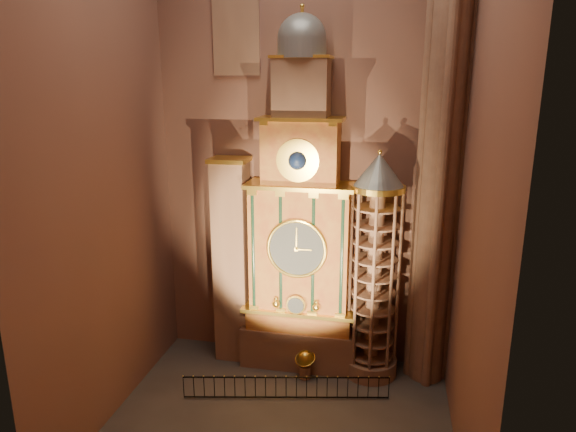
% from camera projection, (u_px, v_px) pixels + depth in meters
% --- Properties ---
extents(floor, '(14.00, 14.00, 0.00)m').
position_uv_depth(floor, '(278.00, 424.00, 21.07)').
color(floor, '#383330').
rests_on(floor, ground).
extents(wall_back, '(22.00, 0.00, 22.00)m').
position_uv_depth(wall_back, '(305.00, 140.00, 23.93)').
color(wall_back, '#895949').
rests_on(wall_back, floor).
extents(wall_left, '(0.00, 22.00, 22.00)m').
position_uv_depth(wall_left, '(98.00, 153.00, 19.60)').
color(wall_left, '#895949').
rests_on(wall_left, floor).
extents(wall_right, '(0.00, 22.00, 22.00)m').
position_uv_depth(wall_right, '(484.00, 165.00, 16.89)').
color(wall_right, '#895949').
rests_on(wall_right, floor).
extents(astronomical_clock, '(5.60, 2.41, 16.70)m').
position_uv_depth(astronomical_clock, '(301.00, 235.00, 24.06)').
color(astronomical_clock, '#8C634C').
rests_on(astronomical_clock, floor).
extents(portrait_tower, '(1.80, 1.60, 10.20)m').
position_uv_depth(portrait_tower, '(232.00, 260.00, 25.12)').
color(portrait_tower, '#8C634C').
rests_on(portrait_tower, floor).
extents(stair_turret, '(2.50, 2.50, 10.80)m').
position_uv_depth(stair_turret, '(374.00, 270.00, 23.49)').
color(stair_turret, '#8C634C').
rests_on(stair_turret, floor).
extents(gothic_pier, '(2.04, 2.04, 22.00)m').
position_uv_depth(gothic_pier, '(442.00, 146.00, 21.80)').
color(gothic_pier, '#8C634C').
rests_on(gothic_pier, floor).
extents(stained_glass_window, '(2.20, 0.14, 5.20)m').
position_uv_depth(stained_glass_window, '(236.00, 16.00, 23.06)').
color(stained_glass_window, navy).
rests_on(stained_glass_window, wall_back).
extents(celestial_globe, '(1.24, 1.21, 1.42)m').
position_uv_depth(celestial_globe, '(305.00, 362.00, 24.16)').
color(celestial_globe, '#8C634C').
rests_on(celestial_globe, floor).
extents(iron_railing, '(8.90, 1.81, 1.05)m').
position_uv_depth(iron_railing, '(286.00, 388.00, 22.60)').
color(iron_railing, black).
rests_on(iron_railing, floor).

